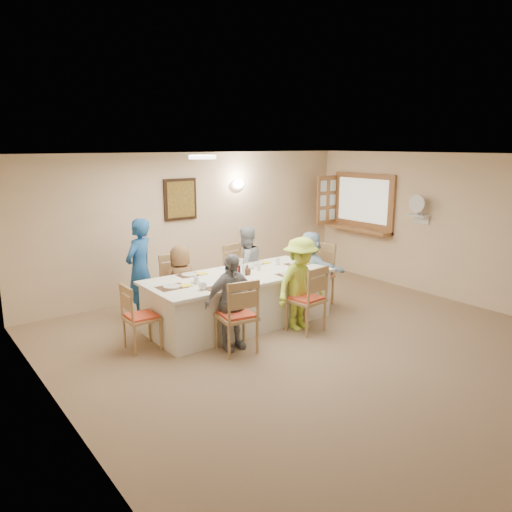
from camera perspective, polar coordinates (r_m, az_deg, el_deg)
ground at (r=6.67m, az=8.74°, el=-10.75°), size 7.00×7.00×0.00m
room_walls at (r=6.23m, az=9.21°, el=2.15°), size 7.00×7.00×7.00m
wall_picture at (r=8.80m, az=-8.63°, el=6.42°), size 0.62×0.05×0.72m
wall_sconce at (r=9.38m, az=-2.07°, el=8.16°), size 0.26×0.09×0.18m
ceiling_light at (r=6.70m, az=-6.13°, el=11.18°), size 0.36×0.36×0.05m
serving_hatch at (r=10.18m, az=12.19°, el=5.98°), size 0.06×1.50×1.15m
hatch_sill at (r=10.17m, az=11.60°, el=3.00°), size 0.30×1.50×0.05m
shutter_door at (r=10.51m, az=8.12°, el=6.34°), size 0.55×0.04×1.00m
fan_shelf at (r=9.30m, az=18.09°, el=4.41°), size 0.22×0.36×0.03m
desk_fan at (r=9.26m, az=18.04°, el=5.32°), size 0.30×0.30×0.28m
dining_table at (r=7.43m, az=-1.91°, el=-5.00°), size 2.78×1.18×0.76m
chair_back_left at (r=7.76m, az=-8.95°, el=-3.54°), size 0.53×0.53×0.98m
chair_back_right at (r=8.36m, az=-1.67°, el=-2.12°), size 0.57×0.57×1.00m
chair_front_left at (r=6.45m, az=-2.24°, el=-6.70°), size 0.55×0.55×1.00m
chair_front_right at (r=7.16m, az=5.73°, el=-4.83°), size 0.52×0.52×0.98m
chair_left_end at (r=6.70m, az=-12.94°, el=-6.73°), size 0.44×0.44×0.90m
chair_right_end at (r=8.34m, az=6.87°, el=-2.15°), size 0.58×0.58×1.03m
diner_back_left at (r=7.64m, az=-8.55°, el=-3.09°), size 0.59×0.40×1.16m
diner_back_right at (r=8.22m, az=-1.20°, el=-1.20°), size 0.65×0.51×1.33m
diner_front_left at (r=6.50m, az=-2.85°, el=-5.24°), size 0.79×0.41×1.28m
diner_front_right at (r=7.19m, az=5.12°, el=-3.17°), size 0.97×0.67×1.36m
diner_right_end at (r=8.22m, az=6.23°, el=-1.51°), size 1.26×0.65×1.26m
caregiver at (r=7.81m, az=-13.15°, el=-1.44°), size 0.90×0.88×1.55m
placemat_fl at (r=6.67m, az=-4.11°, el=-3.67°), size 0.38×0.28×0.01m
plate_fl at (r=6.67m, az=-4.11°, el=-3.59°), size 0.23×0.23×0.01m
napkin_fl at (r=6.72m, az=-2.59°, el=-3.45°), size 0.13×0.13×0.01m
placemat_fr at (r=7.36m, az=3.78°, el=-2.10°), size 0.35×0.26×0.01m
plate_fr at (r=7.36m, az=3.79°, el=-2.03°), size 0.25×0.25×0.02m
napkin_fr at (r=7.44m, az=5.09°, el=-1.91°), size 0.15×0.15×0.01m
placemat_bl at (r=7.37m, az=-7.64°, el=-2.17°), size 0.33×0.25×0.01m
plate_bl at (r=7.36m, az=-7.64°, el=-2.10°), size 0.23×0.23×0.01m
napkin_bl at (r=7.41m, az=-6.24°, el=-1.99°), size 0.14×0.14×0.01m
placemat_br at (r=8.00m, az=-0.12°, el=-0.88°), size 0.34×0.25×0.01m
plate_br at (r=7.99m, az=-0.12°, el=-0.81°), size 0.25×0.25×0.02m
napkin_br at (r=8.06m, az=1.12°, el=-0.71°), size 0.15×0.15×0.01m
placemat_le at (r=6.78m, az=-9.60°, el=-3.53°), size 0.38×0.28×0.01m
plate_le at (r=6.78m, az=-9.60°, el=-3.45°), size 0.24×0.24×0.01m
napkin_le at (r=6.82m, az=-8.06°, el=-3.33°), size 0.15×0.15×0.01m
placemat_re at (r=8.00m, az=4.67°, el=-0.92°), size 0.36×0.26×0.01m
plate_re at (r=7.99m, az=4.68°, el=-0.85°), size 0.23×0.23×0.01m
napkin_re at (r=8.08m, az=5.87°, el=-0.75°), size 0.13×0.13×0.01m
teacup_a at (r=6.61m, az=-6.11°, el=-3.48°), size 0.12×0.12×0.09m
teacup_b at (r=7.94m, az=-1.77°, el=-0.65°), size 0.15×0.15×0.09m
bowl_a at (r=6.96m, az=-2.42°, el=-2.75°), size 0.27×0.27×0.05m
bowl_b at (r=7.71m, az=-0.80°, el=-1.18°), size 0.23×0.23×0.06m
condiment_ketchup at (r=7.31m, az=-2.33°, el=-1.30°), size 0.15×0.15×0.23m
condiment_brown at (r=7.39m, az=-2.19°, el=-1.31°), size 0.10×0.11×0.18m
condiment_malt at (r=7.31m, az=-1.02°, el=-1.60°), size 0.16×0.16×0.15m
drinking_glass at (r=7.27m, az=-3.13°, el=-1.84°), size 0.06×0.06×0.10m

